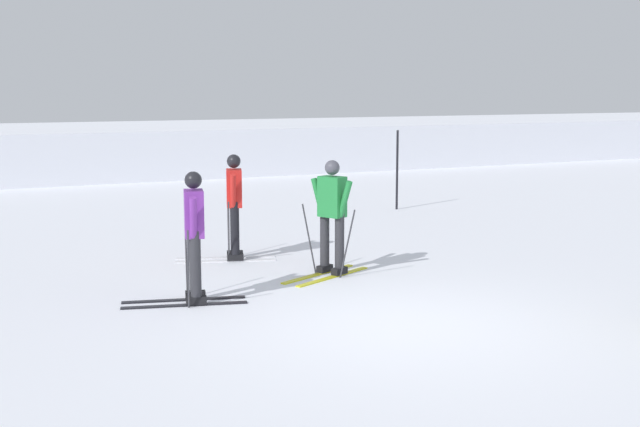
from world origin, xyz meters
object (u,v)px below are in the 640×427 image
(skier_green, at_px, (332,214))
(skier_purple, at_px, (194,233))
(trail_marker_pole, at_px, (397,170))
(skier_red, at_px, (234,204))

(skier_green, bearing_deg, skier_purple, -162.67)
(trail_marker_pole, bearing_deg, skier_green, -128.61)
(skier_red, distance_m, trail_marker_pole, 6.46)
(skier_purple, distance_m, skier_green, 2.44)
(skier_red, height_order, trail_marker_pole, trail_marker_pole)
(trail_marker_pole, bearing_deg, skier_red, -144.43)
(trail_marker_pole, bearing_deg, skier_purple, -137.32)
(skier_green, xyz_separation_m, trail_marker_pole, (4.30, 5.39, -0.01))
(skier_purple, distance_m, trail_marker_pole, 9.02)
(skier_purple, height_order, skier_red, same)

